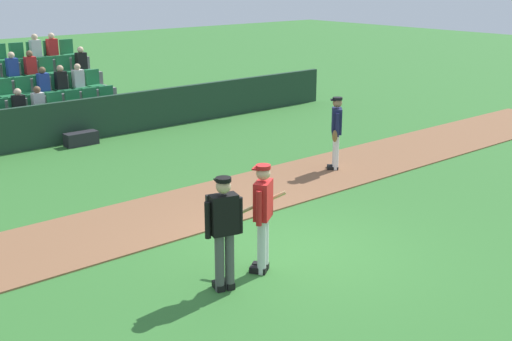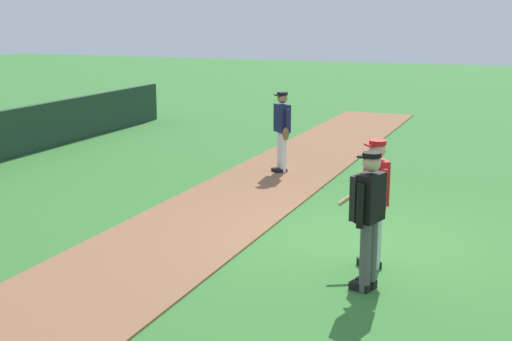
% 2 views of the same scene
% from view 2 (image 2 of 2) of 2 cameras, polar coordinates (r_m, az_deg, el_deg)
% --- Properties ---
extents(ground_plane, '(80.00, 80.00, 0.00)m').
position_cam_2_polar(ground_plane, '(10.64, 9.14, -6.02)').
color(ground_plane, '#33702D').
extents(infield_dirt_path, '(28.00, 2.37, 0.03)m').
position_cam_2_polar(infield_dirt_path, '(11.54, -4.66, -4.32)').
color(infield_dirt_path, brown).
rests_on(infield_dirt_path, ground).
extents(batter_red_jersey, '(0.73, 0.70, 1.76)m').
position_cam_2_polar(batter_red_jersey, '(9.49, 9.72, -2.25)').
color(batter_red_jersey, silver).
rests_on(batter_red_jersey, ground).
extents(umpire_home_plate, '(0.57, 0.38, 1.76)m').
position_cam_2_polar(umpire_home_plate, '(8.67, 9.19, -3.45)').
color(umpire_home_plate, '#4C4C4C').
rests_on(umpire_home_plate, ground).
extents(runner_navy_jersey, '(0.55, 0.51, 1.76)m').
position_cam_2_polar(runner_navy_jersey, '(15.02, 2.15, 3.40)').
color(runner_navy_jersey, white).
rests_on(runner_navy_jersey, ground).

